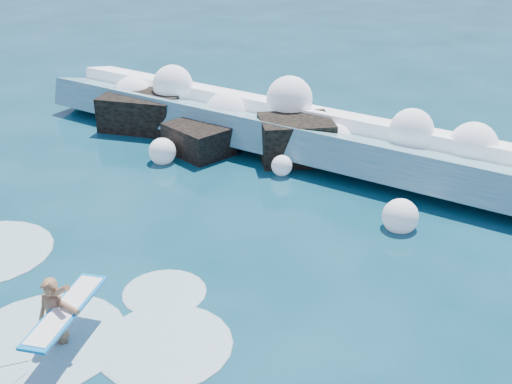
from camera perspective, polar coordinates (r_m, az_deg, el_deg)
ground at (r=14.34m, az=-9.48°, el=-5.80°), size 200.00×200.00×0.00m
breaking_wave at (r=19.54m, az=4.56°, el=5.05°), size 18.87×2.90×1.63m
rock_cluster at (r=20.39m, az=-4.61°, el=5.62°), size 8.51×3.44×1.46m
surfer_with_board at (r=11.86m, az=-17.29°, el=-10.63°), size 1.23×2.84×1.62m
wave_spray at (r=19.27m, az=3.75°, el=6.34°), size 14.68×4.57×2.32m
surf_foam at (r=13.22m, az=-18.07°, el=-9.82°), size 9.35×5.05×0.15m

